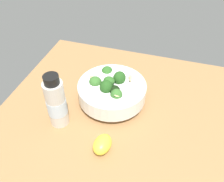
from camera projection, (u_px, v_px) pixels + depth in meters
ground_plane at (112, 117)px, 71.87cm from camera, size 65.84×65.84×3.84cm
bowl_of_broccoli at (112, 90)px, 71.37cm from camera, size 20.00×20.00×10.24cm
lemon_wedge at (102, 144)px, 60.14cm from camera, size 6.58×5.06×3.75cm
bottle_tall at (56, 103)px, 63.15cm from camera, size 5.26×5.26×16.37cm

